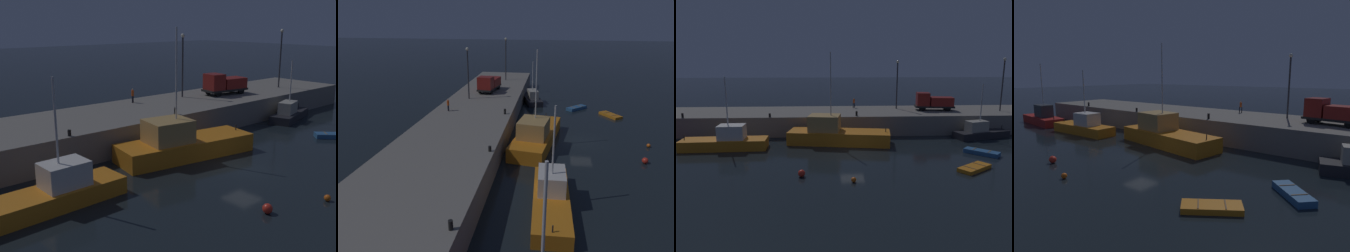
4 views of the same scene
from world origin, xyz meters
TOP-DOWN VIEW (x-y plane):
  - ground_plane at (0.00, 0.00)m, footprint 320.00×320.00m
  - pier_quay at (0.00, 13.74)m, footprint 61.59×10.14m
  - fishing_trawler_red at (17.21, 7.23)m, footprint 7.65×4.19m
  - fishing_boat_blue at (-1.61, 5.43)m, footprint 12.57×5.54m
  - fishing_boat_orange at (-14.13, 3.48)m, footprint 9.58×3.05m
  - rowboat_white_mid at (13.92, -0.09)m, footprint 3.38×3.34m
  - mooring_buoy_near at (-0.48, -7.29)m, footprint 0.43×0.43m
  - mooring_buoy_mid at (-4.89, -5.81)m, footprint 0.63×0.63m
  - lamp_post_west at (7.98, 15.78)m, footprint 0.44×0.44m
  - lamp_post_east at (22.64, 12.58)m, footprint 0.44×0.44m
  - utility_truck at (13.03, 13.81)m, footprint 5.86×2.99m
  - dockworker at (1.51, 16.76)m, footprint 0.40×0.40m
  - bollard_central at (1.26, 9.46)m, footprint 0.28×0.28m
  - bollard_east at (-10.14, 9.08)m, footprint 0.28×0.28m

SIDE VIEW (x-z plane):
  - ground_plane at x=0.00m, z-range 0.00..0.00m
  - mooring_buoy_near at x=-0.48m, z-range 0.00..0.43m
  - rowboat_white_mid at x=13.92m, z-range -0.02..0.47m
  - mooring_buoy_mid at x=-4.89m, z-range 0.00..0.63m
  - fishing_trawler_red at x=17.21m, z-range -2.72..4.25m
  - fishing_boat_orange at x=-14.13m, z-range -3.15..5.01m
  - fishing_boat_blue at x=-1.61m, z-range -4.26..6.62m
  - pier_quay at x=0.00m, z-range 0.00..2.66m
  - bollard_east at x=-10.14m, z-range 2.66..3.15m
  - bollard_central at x=1.26m, z-range 2.66..3.30m
  - dockworker at x=1.51m, z-range 2.77..4.32m
  - utility_truck at x=13.03m, z-range 2.66..5.25m
  - lamp_post_west at x=7.98m, z-range 3.32..10.61m
  - lamp_post_east at x=22.64m, z-range 3.32..10.98m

